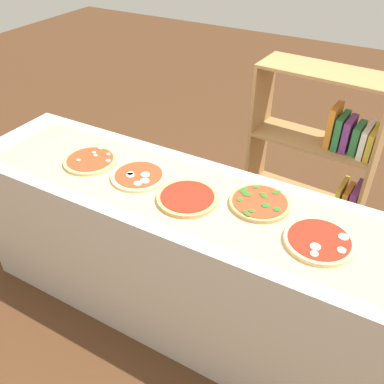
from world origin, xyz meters
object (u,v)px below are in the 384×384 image
(pizza_mushroom_0, at_px, (90,160))
(pizza_mozzarella_4, at_px, (319,241))
(pizza_mozzarella_1, at_px, (139,176))
(bookshelf, at_px, (320,181))
(pizza_plain_2, at_px, (187,198))
(pizza_spinach_3, at_px, (260,203))

(pizza_mushroom_0, height_order, pizza_mozzarella_4, pizza_mozzarella_4)
(pizza_mozzarella_1, bearing_deg, bookshelf, 49.47)
(pizza_plain_2, relative_size, pizza_spinach_3, 1.03)
(pizza_mozzarella_4, bearing_deg, bookshelf, 102.06)
(pizza_mozzarella_1, distance_m, bookshelf, 1.21)
(pizza_mushroom_0, height_order, pizza_plain_2, pizza_mushroom_0)
(pizza_plain_2, xyz_separation_m, pizza_mozzarella_4, (0.64, 0.01, 0.00))
(pizza_spinach_3, bearing_deg, pizza_mushroom_0, -174.11)
(pizza_mozzarella_1, xyz_separation_m, bookshelf, (0.76, 0.89, -0.31))
(pizza_plain_2, height_order, pizza_spinach_3, pizza_spinach_3)
(pizza_mushroom_0, relative_size, pizza_mozzarella_1, 1.00)
(pizza_mushroom_0, bearing_deg, bookshelf, 39.70)
(pizza_mushroom_0, xyz_separation_m, bookshelf, (1.08, 0.89, -0.31))
(pizza_mozzarella_4, distance_m, bookshelf, 0.99)
(pizza_mushroom_0, xyz_separation_m, pizza_mozzarella_1, (0.32, 0.01, -0.00))
(pizza_spinach_3, distance_m, bookshelf, 0.86)
(pizza_mushroom_0, relative_size, pizza_plain_2, 0.98)
(pizza_spinach_3, bearing_deg, bookshelf, 81.23)
(bookshelf, bearing_deg, pizza_mozzarella_1, -130.53)
(pizza_plain_2, distance_m, pizza_mozzarella_4, 0.64)
(pizza_mozzarella_1, xyz_separation_m, pizza_mozzarella_4, (0.95, -0.03, 0.00))
(pizza_mushroom_0, distance_m, pizza_plain_2, 0.64)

